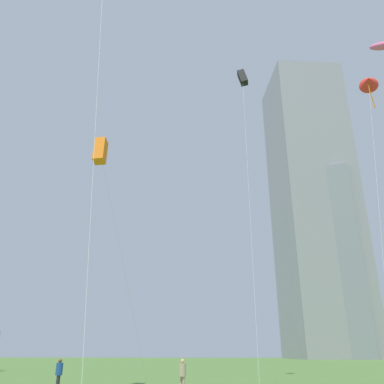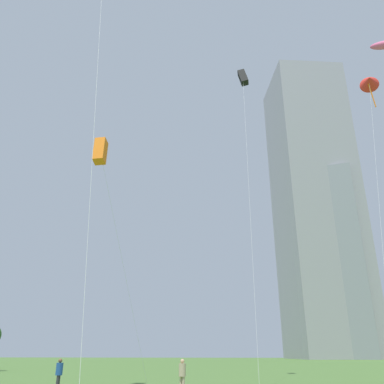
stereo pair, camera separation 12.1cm
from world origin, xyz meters
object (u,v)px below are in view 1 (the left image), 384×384
kite_flying_6 (100,151)px  distant_highrise_1 (326,261)px  distant_highrise_0 (313,202)px  kite_flying_7 (369,82)px  kite_flying_4 (243,78)px  person_standing_4 (183,373)px  person_standing_0 (59,372)px

kite_flying_6 → distant_highrise_1: (37.32, 106.06, 14.45)m
distant_highrise_0 → kite_flying_7: bearing=-108.3°
kite_flying_4 → distant_highrise_0: bearing=75.1°
kite_flying_4 → kite_flying_7: (11.82, 0.68, -0.86)m
distant_highrise_1 → kite_flying_6: bearing=-98.7°
person_standing_4 → kite_flying_6: size_ratio=0.11×
person_standing_4 → distant_highrise_0: bearing=-72.8°
kite_flying_4 → distant_highrise_1: 100.18m
kite_flying_6 → distant_highrise_1: 113.36m
person_standing_0 → kite_flying_4: size_ratio=0.06×
kite_flying_4 → kite_flying_7: kite_flying_4 is taller
kite_flying_6 → distant_highrise_0: bearing=71.6°
person_standing_4 → distant_highrise_1: (31.76, 106.47, 27.58)m
kite_flying_7 → person_standing_4: bearing=-146.2°
distant_highrise_1 → kite_flying_7: bearing=-88.6°
person_standing_4 → kite_flying_7: size_ratio=0.06×
person_standing_0 → kite_flying_4: (10.98, 9.79, 25.59)m
kite_flying_4 → kite_flying_6: kite_flying_4 is taller
person_standing_0 → distant_highrise_0: distant_highrise_0 is taller
distant_highrise_0 → kite_flying_6: bearing=-118.4°
person_standing_0 → distant_highrise_1: distant_highrise_1 is taller
kite_flying_6 → distant_highrise_1: bearing=70.6°
person_standing_4 → distant_highrise_0: 122.44m
distant_highrise_0 → kite_flying_4: bearing=-114.8°
kite_flying_4 → distant_highrise_1: size_ratio=0.48×
person_standing_4 → person_standing_0: bearing=29.9°
kite_flying_4 → kite_flying_6: bearing=-135.5°
person_standing_0 → kite_flying_7: bearing=109.8°
distant_highrise_0 → person_standing_4: bearing=-115.7°
person_standing_4 → distant_highrise_1: distant_highrise_1 is taller
kite_flying_7 → distant_highrise_1: 96.96m
kite_flying_7 → distant_highrise_1: size_ratio=0.47×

